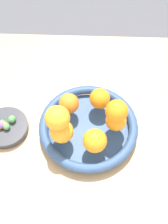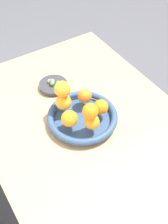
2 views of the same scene
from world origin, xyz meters
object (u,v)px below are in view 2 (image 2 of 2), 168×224
at_px(orange_4, 85,96).
at_px(candy_ball_3, 51,81).
at_px(orange_5, 62,89).
at_px(candy_dish, 53,86).
at_px(orange_1, 69,119).
at_px(candy_ball_2, 53,83).
at_px(orange_6, 90,111).
at_px(fruit_bowl, 82,117).
at_px(orange_3, 100,106).
at_px(orange_2, 92,122).
at_px(orange_0, 64,102).
at_px(candy_ball_0, 50,81).
at_px(candy_ball_5, 58,83).
at_px(dining_table, 87,139).
at_px(candy_ball_6, 52,84).
at_px(candy_ball_4, 52,82).
at_px(candy_ball_1, 53,81).

distance_m(orange_4, candy_ball_3, 0.20).
bearing_deg(orange_5, candy_dish, -12.85).
height_order(orange_1, candy_ball_2, orange_1).
xyz_separation_m(orange_4, orange_6, (-0.12, 0.06, 0.06)).
relative_size(fruit_bowl, orange_3, 4.77).
height_order(orange_2, candy_ball_2, orange_2).
height_order(orange_0, candy_ball_2, orange_0).
height_order(candy_dish, orange_3, orange_3).
height_order(orange_5, candy_ball_0, orange_5).
bearing_deg(candy_ball_5, dining_table, 178.62).
distance_m(orange_0, orange_6, 0.15).
height_order(candy_ball_2, candy_ball_3, candy_ball_3).
bearing_deg(candy_ball_6, orange_2, -178.49).
relative_size(candy_dish, orange_3, 2.18).
height_order(fruit_bowl, orange_0, orange_0).
bearing_deg(candy_ball_4, orange_1, 167.23).
relative_size(orange_5, candy_ball_5, 2.95).
bearing_deg(candy_ball_3, candy_ball_4, 156.19).
xyz_separation_m(fruit_bowl, candy_ball_6, (0.23, 0.01, 0.01)).
bearing_deg(orange_5, candy_ball_6, -10.52).
height_order(orange_0, orange_4, orange_0).
height_order(orange_3, candy_ball_6, orange_3).
xyz_separation_m(fruit_bowl, candy_ball_4, (0.24, 0.01, 0.01)).
bearing_deg(candy_ball_6, candy_ball_4, -15.34).
height_order(orange_1, candy_ball_4, orange_1).
bearing_deg(candy_ball_3, candy_dish, -155.73).
xyz_separation_m(orange_2, candy_ball_0, (0.32, 0.01, -0.04)).
bearing_deg(candy_ball_4, orange_2, -179.05).
bearing_deg(dining_table, orange_1, 80.81).
distance_m(candy_ball_2, candy_ball_3, 0.01).
bearing_deg(candy_dish, candy_ball_4, 65.59).
height_order(candy_dish, candy_ball_5, candy_ball_5).
relative_size(orange_0, candy_ball_2, 3.65).
bearing_deg(fruit_bowl, candy_ball_6, 3.11).
distance_m(fruit_bowl, orange_1, 0.08).
height_order(candy_dish, candy_ball_6, candy_ball_6).
bearing_deg(orange_5, orange_2, -166.24).
relative_size(candy_ball_3, candy_ball_4, 1.33).
bearing_deg(candy_ball_4, candy_ball_2, -136.97).
distance_m(dining_table, orange_4, 0.18).
distance_m(orange_2, orange_3, 0.08).
height_order(candy_ball_1, candy_ball_5, candy_ball_5).
height_order(dining_table, candy_ball_6, candy_ball_6).
xyz_separation_m(candy_dish, candy_ball_6, (-0.01, 0.01, 0.02)).
relative_size(orange_5, orange_6, 1.08).
relative_size(candy_dish, orange_6, 2.20).
distance_m(orange_0, candy_ball_3, 0.18).
distance_m(candy_ball_1, candy_ball_2, 0.01).
xyz_separation_m(orange_6, candy_ball_4, (0.30, -0.00, -0.09)).
relative_size(candy_dish, candy_ball_3, 5.88).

